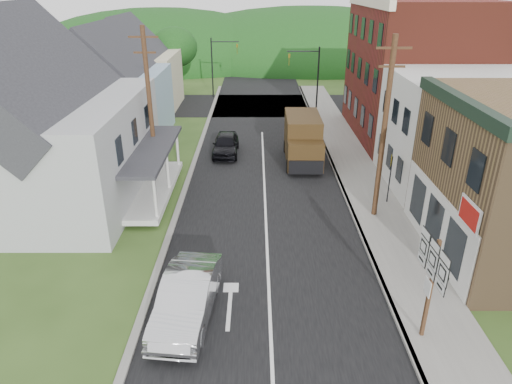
{
  "coord_description": "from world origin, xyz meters",
  "views": [
    {
      "loc": [
        -0.52,
        -17.44,
        11.04
      ],
      "look_at": [
        -0.5,
        1.74,
        2.2
      ],
      "focal_mm": 32.0,
      "sensor_mm": 36.0,
      "label": 1
    }
  ],
  "objects_px": {
    "silver_sedan": "(187,298)",
    "dark_sedan": "(226,144)",
    "route_sign_cluster": "(431,276)",
    "delivery_van": "(303,140)",
    "warning_sign": "(390,171)"
  },
  "relations": [
    {
      "from": "silver_sedan",
      "to": "route_sign_cluster",
      "type": "relative_size",
      "value": 1.34
    },
    {
      "from": "delivery_van",
      "to": "route_sign_cluster",
      "type": "relative_size",
      "value": 1.49
    },
    {
      "from": "dark_sedan",
      "to": "warning_sign",
      "type": "xyz_separation_m",
      "value": [
        9.24,
        -7.96,
        1.2
      ]
    },
    {
      "from": "silver_sedan",
      "to": "route_sign_cluster",
      "type": "distance_m",
      "value": 8.29
    },
    {
      "from": "delivery_van",
      "to": "route_sign_cluster",
      "type": "height_order",
      "value": "route_sign_cluster"
    },
    {
      "from": "route_sign_cluster",
      "to": "warning_sign",
      "type": "bearing_deg",
      "value": 79.08
    },
    {
      "from": "warning_sign",
      "to": "silver_sedan",
      "type": "bearing_deg",
      "value": -119.44
    },
    {
      "from": "silver_sedan",
      "to": "route_sign_cluster",
      "type": "xyz_separation_m",
      "value": [
        8.03,
        -1.12,
        1.74
      ]
    },
    {
      "from": "route_sign_cluster",
      "to": "delivery_van",
      "type": "bearing_deg",
      "value": 95.99
    },
    {
      "from": "delivery_van",
      "to": "route_sign_cluster",
      "type": "xyz_separation_m",
      "value": [
        2.47,
        -16.76,
        1.0
      ]
    },
    {
      "from": "silver_sedan",
      "to": "warning_sign",
      "type": "height_order",
      "value": "warning_sign"
    },
    {
      "from": "delivery_van",
      "to": "warning_sign",
      "type": "bearing_deg",
      "value": -57.22
    },
    {
      "from": "dark_sedan",
      "to": "delivery_van",
      "type": "height_order",
      "value": "delivery_van"
    },
    {
      "from": "dark_sedan",
      "to": "route_sign_cluster",
      "type": "distance_m",
      "value": 19.93
    },
    {
      "from": "silver_sedan",
      "to": "dark_sedan",
      "type": "height_order",
      "value": "silver_sedan"
    }
  ]
}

